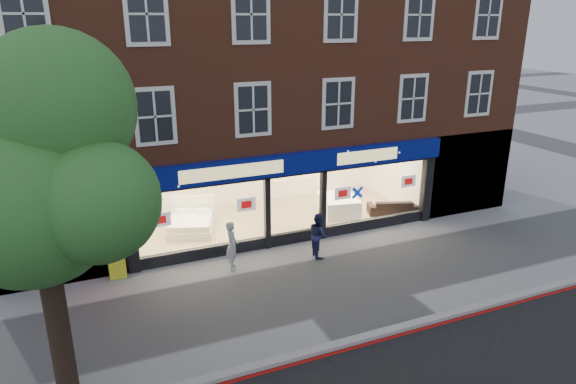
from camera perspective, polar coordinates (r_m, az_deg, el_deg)
ground at (r=15.72m, az=5.43°, el=-9.80°), size 120.00×120.00×0.00m
kerb_line at (r=13.49m, az=11.93°, el=-15.41°), size 60.00×0.10×0.01m
kerb_stone at (r=13.59m, az=11.45°, el=-14.81°), size 60.00×0.25×0.12m
showroom_floor at (r=20.01m, az=-1.72°, el=-3.09°), size 11.00×4.50×0.10m
building at (r=20.17m, az=-3.79°, el=16.38°), size 19.00×8.26×10.30m
street_tree at (r=10.21m, az=-26.93°, el=2.22°), size 4.00×3.20×6.60m
display_bed at (r=19.08m, az=-10.69°, el=-3.39°), size 2.12×2.33×1.08m
bedside_table at (r=19.02m, az=-16.50°, el=-4.04°), size 0.55×0.55×0.55m
mattress_stack at (r=20.53m, az=5.60°, el=-1.43°), size 1.67×1.96×0.68m
sofa at (r=20.84m, az=11.52°, el=-1.59°), size 2.08×1.38×0.57m
a_board at (r=16.39m, az=-18.44°, el=-7.96°), size 0.53×0.36×0.78m
pedestrian_grey at (r=16.10m, az=-6.25°, el=-5.94°), size 0.46×0.63×1.59m
pedestrian_blue at (r=16.92m, az=3.41°, el=-4.77°), size 0.64×0.78×1.50m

